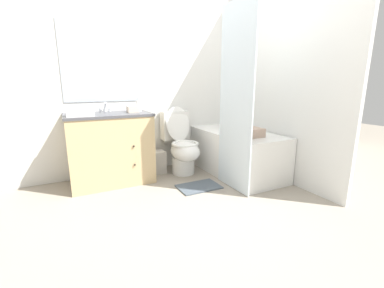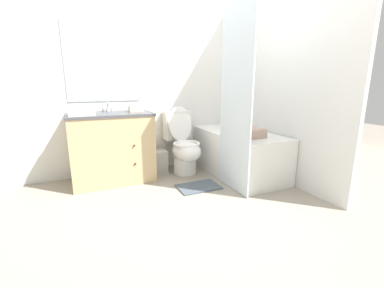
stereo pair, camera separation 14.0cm
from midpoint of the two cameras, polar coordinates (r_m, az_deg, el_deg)
name	(u,v)px [view 1 (the left image)]	position (r m, az deg, el deg)	size (l,w,h in m)	color
ground_plane	(215,212)	(2.51, 3.39, -14.88)	(14.00, 14.00, 0.00)	gray
wall_back	(156,79)	(3.63, -9.08, 14.14)	(8.00, 0.06, 2.50)	silver
wall_right	(266,79)	(3.56, 15.02, 13.86)	(0.05, 2.51, 2.50)	silver
vanity_cabinet	(111,148)	(3.26, -18.84, -0.81)	(0.96, 0.59, 0.85)	tan
sink_faucet	(105,109)	(3.37, -19.88, 7.33)	(0.14, 0.12, 0.12)	silver
toilet	(182,146)	(3.45, -3.46, -0.40)	(0.37, 0.68, 0.89)	white
bathtub	(236,152)	(3.49, 8.67, -1.80)	(0.68, 1.37, 0.57)	white
shower_curtain	(236,100)	(2.83, 8.28, 9.62)	(0.02, 0.59, 2.01)	silver
wastebasket	(157,162)	(3.51, -8.88, -4.06)	(0.21, 0.18, 0.30)	#B7B2A8
tissue_box	(133,109)	(3.24, -14.23, 7.55)	(0.13, 0.12, 0.10)	beige
soap_dispenser	(139,106)	(3.30, -12.97, 8.30)	(0.07, 0.07, 0.16)	white
hand_towel_folded	(80,112)	(3.01, -24.86, 6.44)	(0.27, 0.17, 0.09)	white
bath_towel_folded	(248,132)	(3.11, 11.04, 2.52)	(0.33, 0.26, 0.10)	tan
bath_mat	(199,187)	(3.04, 0.18, -9.48)	(0.48, 0.32, 0.02)	#4C5660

